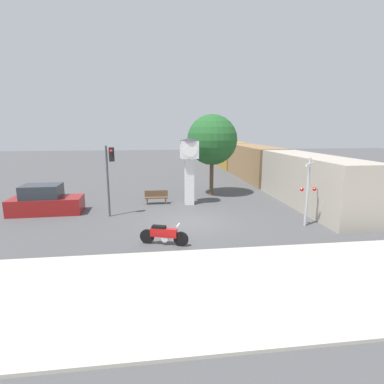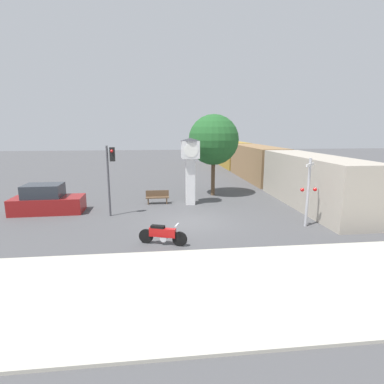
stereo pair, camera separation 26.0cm
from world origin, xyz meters
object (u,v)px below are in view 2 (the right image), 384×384
Objects in this scene: railroad_crossing_signal at (308,190)px; street_tree at (214,140)px; motorcycle at (162,234)px; parked_car at (47,201)px; traffic_light at (110,168)px; clock_tower at (190,161)px; freight_train at (257,163)px; bench at (157,197)px.

street_tree is (-3.54, 8.20, 2.29)m from railroad_crossing_signal.
motorcycle is 9.28m from parked_car.
traffic_light is (-2.89, 4.93, 2.40)m from motorcycle.
railroad_crossing_signal is (7.65, 1.74, 1.52)m from motorcycle.
street_tree is at bearing 52.27° from clock_tower.
freight_train is at bearing 81.21° from railroad_crossing_signal.
clock_tower is 1.24× the size of railroad_crossing_signal.
freight_train is (8.01, 10.01, -1.32)m from clock_tower.
bench is (-0.23, 7.66, 0.01)m from motorcycle.
railroad_crossing_signal reaches higher than freight_train.
clock_tower is 7.94m from railroad_crossing_signal.
clock_tower reaches higher than motorcycle.
parked_car reaches higher than motorcycle.
clock_tower is 12.89m from freight_train.
railroad_crossing_signal reaches higher than motorcycle.
parked_car is (-14.66, 4.33, -1.25)m from railroad_crossing_signal.
parked_car is (-4.12, 1.14, -2.12)m from traffic_light.
parked_car is (-7.01, 6.07, 0.27)m from motorcycle.
freight_train is at bearing 51.33° from clock_tower.
bench is at bearing -152.25° from street_tree.
motorcycle is 7.99m from railroad_crossing_signal.
traffic_light is at bearing -154.63° from clock_tower.
freight_train is at bearing 50.99° from street_tree.
street_tree is 1.46× the size of parked_car.
traffic_light is at bearing 163.17° from railroad_crossing_signal.
traffic_light reaches higher than railroad_crossing_signal.
bench is (-10.28, -9.62, -1.21)m from freight_train.
street_tree is (-5.94, -7.34, 2.59)m from freight_train.
traffic_light is 0.67× the size of street_tree.
railroad_crossing_signal is 9.97m from bench.
railroad_crossing_signal is (-2.40, -15.53, 0.30)m from freight_train.
freight_train is 21.27× the size of bench.
traffic_light is 1.14× the size of railroad_crossing_signal.
parked_car is at bearing 158.33° from motorcycle.
railroad_crossing_signal is at bearing 32.05° from motorcycle.
motorcycle is 7.96m from clock_tower.
bench is at bearing -136.90° from freight_train.
motorcycle is 0.35× the size of street_tree.
motorcycle is 0.51× the size of parked_car.
motorcycle is at bearing -112.43° from street_tree.
street_tree is (6.99, 5.01, 1.42)m from traffic_light.
street_tree reaches higher than railroad_crossing_signal.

